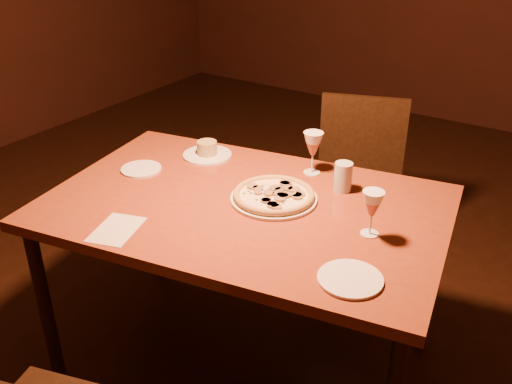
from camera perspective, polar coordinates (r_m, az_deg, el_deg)
The scene contains 11 objects.
floor at distance 2.89m, azimuth -1.56°, elevation -13.49°, with size 7.00×7.00×0.00m, color black.
dining_table at distance 2.27m, azimuth -1.12°, elevation -2.69°, with size 1.69×1.24×0.83m.
chair_far at distance 3.12m, azimuth 10.11°, elevation 1.30°, with size 0.59×0.59×0.96m.
pizza_plate at distance 2.25m, azimuth 1.79°, elevation -0.35°, with size 0.34×0.34×0.04m.
ramekin_saucer at distance 2.64m, azimuth -4.91°, elevation 4.07°, with size 0.22×0.22×0.07m.
wine_glass_far at distance 2.45m, azimuth 5.69°, elevation 3.90°, with size 0.09×0.09×0.19m, color #AA5A46, non-canonical shape.
wine_glass_right at distance 2.03m, azimuth 11.49°, elevation -2.09°, with size 0.08×0.08×0.17m, color #AA5A46, non-canonical shape.
water_tumbler at distance 2.33m, azimuth 8.70°, elevation 1.50°, with size 0.07×0.07×0.12m, color #B1BAC2.
side_plate_left at distance 2.55m, azimuth -11.41°, elevation 2.28°, with size 0.18×0.18×0.01m, color silver.
side_plate_near at distance 1.83m, azimuth 9.41°, elevation -8.57°, with size 0.21×0.21×0.01m, color silver.
menu_card at distance 2.12m, azimuth -13.78°, elevation -3.65°, with size 0.14×0.21×0.00m, color beige.
Camera 1 is at (1.26, -1.78, 1.90)m, focal length 40.00 mm.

